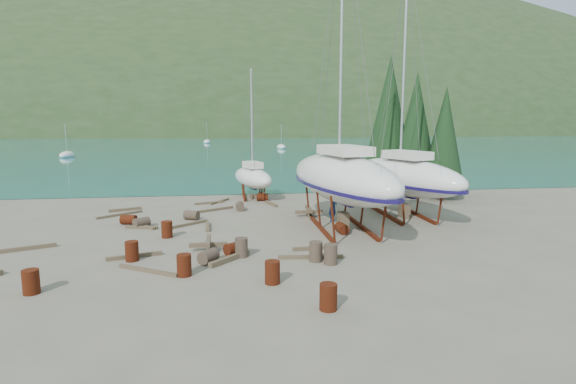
{
  "coord_description": "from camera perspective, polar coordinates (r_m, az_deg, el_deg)",
  "views": [
    {
      "loc": [
        -2.59,
        -22.53,
        6.07
      ],
      "look_at": [
        0.93,
        3.0,
        2.04
      ],
      "focal_mm": 28.0,
      "sensor_mm": 36.0,
      "label": 1
    }
  ],
  "objects": [
    {
      "name": "large_sailboat_near",
      "position": [
        25.58,
        6.81,
        1.86
      ],
      "size": [
        5.61,
        12.13,
        18.41
      ],
      "rotation": [
        0.0,
        0.0,
        0.2
      ],
      "color": "silver",
      "rests_on": "ground"
    },
    {
      "name": "drum_5",
      "position": [
        19.57,
        5.45,
        -7.87
      ],
      "size": [
        0.58,
        0.58,
        0.88
      ],
      "primitive_type": "cylinder",
      "color": "#2D2823",
      "rests_on": "ground"
    },
    {
      "name": "drum_11",
      "position": [
        31.31,
        -6.13,
        -1.8
      ],
      "size": [
        0.59,
        0.89,
        0.58
      ],
      "primitive_type": "cylinder",
      "rotation": [
        1.57,
        0.0,
        3.16
      ],
      "color": "#2D2823",
      "rests_on": "ground"
    },
    {
      "name": "timber_6",
      "position": [
        33.15,
        -2.15,
        -1.5
      ],
      "size": [
        0.77,
        1.95,
        0.19
      ],
      "primitive_type": "cube",
      "rotation": [
        0.0,
        0.0,
        0.3
      ],
      "color": "brown",
      "rests_on": "ground"
    },
    {
      "name": "far_house_right",
      "position": [
        215.04,
        0.86,
        8.04
      ],
      "size": [
        6.6,
        5.6,
        5.6
      ],
      "color": "beige",
      "rests_on": "ground"
    },
    {
      "name": "timber_16",
      "position": [
        20.14,
        -7.42,
        -8.38
      ],
      "size": [
        1.83,
        1.94,
        0.23
      ],
      "primitive_type": "cube",
      "rotation": [
        0.0,
        0.0,
        2.39
      ],
      "color": "brown",
      "rests_on": "ground"
    },
    {
      "name": "timber_11",
      "position": [
        27.25,
        -12.57,
        -4.03
      ],
      "size": [
        2.23,
        1.92,
        0.15
      ],
      "primitive_type": "cube",
      "rotation": [
        0.0,
        0.0,
        2.27
      ],
      "color": "brown",
      "rests_on": "ground"
    },
    {
      "name": "timber_9",
      "position": [
        34.12,
        -9.96,
        -1.37
      ],
      "size": [
        2.19,
        0.86,
        0.15
      ],
      "primitive_type": "cube",
      "rotation": [
        0.0,
        0.0,
        1.9
      ],
      "color": "brown",
      "rests_on": "ground"
    },
    {
      "name": "timber_15",
      "position": [
        31.36,
        -20.57,
        -2.71
      ],
      "size": [
        2.52,
        2.12,
        0.15
      ],
      "primitive_type": "cube",
      "rotation": [
        0.0,
        0.0,
        2.26
      ],
      "color": "brown",
      "rests_on": "ground"
    },
    {
      "name": "moored_boat_mid",
      "position": [
        103.46,
        -0.87,
        5.73
      ],
      "size": [
        2.0,
        5.0,
        6.05
      ],
      "color": "silver",
      "rests_on": "ground"
    },
    {
      "name": "timber_0",
      "position": [
        34.61,
        -8.66,
        -1.19
      ],
      "size": [
        1.45,
        2.2,
        0.14
      ],
      "primitive_type": "cube",
      "rotation": [
        0.0,
        0.0,
        2.58
      ],
      "color": "brown",
      "rests_on": "ground"
    },
    {
      "name": "timber_17",
      "position": [
        27.55,
        -17.96,
        -4.1
      ],
      "size": [
        1.65,
        1.78,
        0.16
      ],
      "primitive_type": "cube",
      "rotation": [
        0.0,
        0.0,
        0.74
      ],
      "color": "brown",
      "rests_on": "ground"
    },
    {
      "name": "timber_7",
      "position": [
        21.64,
        2.76,
        -7.17
      ],
      "size": [
        1.65,
        0.29,
        0.17
      ],
      "primitive_type": "cube",
      "rotation": [
        0.0,
        0.0,
        1.64
      ],
      "color": "brown",
      "rests_on": "ground"
    },
    {
      "name": "drum_9",
      "position": [
        28.79,
        -12.15,
        -2.89
      ],
      "size": [
        1.04,
        0.9,
        0.58
      ],
      "primitive_type": "cylinder",
      "rotation": [
        1.57,
        0.0,
        1.14
      ],
      "color": "#2D2823",
      "rests_on": "ground"
    },
    {
      "name": "drum_12",
      "position": [
        21.02,
        -6.82,
        -7.13
      ],
      "size": [
        1.05,
        0.98,
        0.58
      ],
      "primitive_type": "cylinder",
      "rotation": [
        1.57,
        0.0,
        2.18
      ],
      "color": "#602910",
      "rests_on": "ground"
    },
    {
      "name": "cypress_far_right",
      "position": [
        39.88,
        19.27,
        7.16
      ],
      "size": [
        3.24,
        3.24,
        9.0
      ],
      "color": "black",
      "rests_on": "ground"
    },
    {
      "name": "drum_15",
      "position": [
        27.49,
        -18.1,
        -3.69
      ],
      "size": [
        1.05,
        1.01,
        0.58
      ],
      "primitive_type": "cylinder",
      "rotation": [
        1.57,
        0.0,
        2.27
      ],
      "color": "#2D2823",
      "rests_on": "ground"
    },
    {
      "name": "drum_16",
      "position": [
        20.6,
        -5.94,
        -7.02
      ],
      "size": [
        0.58,
        0.58,
        0.88
      ],
      "primitive_type": "cylinder",
      "color": "#2D2823",
      "rests_on": "ground"
    },
    {
      "name": "timber_pile_fore",
      "position": [
        21.77,
        -10.07,
        -6.62
      ],
      "size": [
        1.8,
        1.8,
        0.6
      ],
      "color": "brown",
      "rests_on": "ground"
    },
    {
      "name": "small_sailboat_shore",
      "position": [
        36.18,
        -4.52,
        1.9
      ],
      "size": [
        3.86,
        6.66,
        10.18
      ],
      "rotation": [
        0.0,
        0.0,
        0.31
      ],
      "color": "silver",
      "rests_on": "ground"
    },
    {
      "name": "timber_4",
      "position": [
        27.14,
        -18.11,
        -4.3
      ],
      "size": [
        1.88,
        0.61,
        0.17
      ],
      "primitive_type": "cube",
      "rotation": [
        0.0,
        0.0,
        1.33
      ],
      "color": "brown",
      "rests_on": "ground"
    },
    {
      "name": "timber_pile_aft",
      "position": [
        29.1,
        2.67,
        -2.56
      ],
      "size": [
        1.8,
        1.8,
        0.6
      ],
      "color": "brown",
      "rests_on": "ground"
    },
    {
      "name": "drum_10",
      "position": [
        18.52,
        -13.06,
        -9.04
      ],
      "size": [
        0.58,
        0.58,
        0.88
      ],
      "primitive_type": "cylinder",
      "color": "#602910",
      "rests_on": "ground"
    },
    {
      "name": "drum_1",
      "position": [
        19.98,
        -10.08,
        -8.06
      ],
      "size": [
        0.98,
        1.05,
        0.58
      ],
      "primitive_type": "cylinder",
      "rotation": [
        1.57,
        0.0,
        2.54
      ],
      "color": "#2D2823",
      "rests_on": "ground"
    },
    {
      "name": "large_sailboat_far",
      "position": [
        29.8,
        14.38,
        1.96
      ],
      "size": [
        6.29,
        10.5,
        16.01
      ],
      "rotation": [
        0.0,
        0.0,
        0.36
      ],
      "color": "silver",
      "rests_on": "ground"
    },
    {
      "name": "timber_10",
      "position": [
        31.44,
        -9.17,
        -2.2
      ],
      "size": [
        2.43,
        1.61,
        0.16
      ],
      "primitive_type": "cube",
      "rotation": [
        0.0,
        0.0,
        2.13
      ],
      "color": "brown",
      "rests_on": "ground"
    },
    {
      "name": "bay_water",
      "position": [
        337.6,
        -7.49,
        7.78
      ],
      "size": [
        700.0,
        700.0,
        0.0
      ],
      "primitive_type": "plane",
      "color": "#18697C",
      "rests_on": "ground"
    },
    {
      "name": "moored_boat_far",
      "position": [
        132.76,
        -10.25,
        6.29
      ],
      "size": [
        2.0,
        5.0,
        6.05
      ],
      "color": "silver",
      "rests_on": "ground"
    },
    {
      "name": "far_hill",
      "position": [
        342.59,
        -7.5,
        7.79
      ],
      "size": [
        800.0,
        360.0,
        110.0
      ],
      "primitive_type": "ellipsoid",
      "color": "#22361B",
      "rests_on": "ground"
    },
    {
      "name": "timber_5",
      "position": [
        20.35,
        2.89,
        -8.23
      ],
      "size": [
        2.93,
        0.43,
        0.16
      ],
      "primitive_type": "cube",
      "rotation": [
        0.0,
        0.0,
        1.48
      ],
      "color": "brown",
      "rests_on": "ground"
    },
    {
      "name": "drum_17",
      "position": [
        19.9,
        3.55,
        -7.55
      ],
      "size": [
        0.58,
        0.58,
        0.88
      ],
      "primitive_type": "cylinder",
      "color": "#2D2823",
      "rests_on": "ground"
    },
    {
      "name": "drum_0",
      "position": [
        18.68,
        -29.85,
        -9.86
      ],
      "size": [
        0.58,
        0.58,
        0.88
      ],
      "primitive_type": "cylinder",
      "color": "#602910",
      "rests_on": "ground"
    },
    {
      "name": "moored_boat_left",
      "position": [
        87.15,
        -26.25,
        4.23
      ],
      "size": [
        2.0,
        5.0,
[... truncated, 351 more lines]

